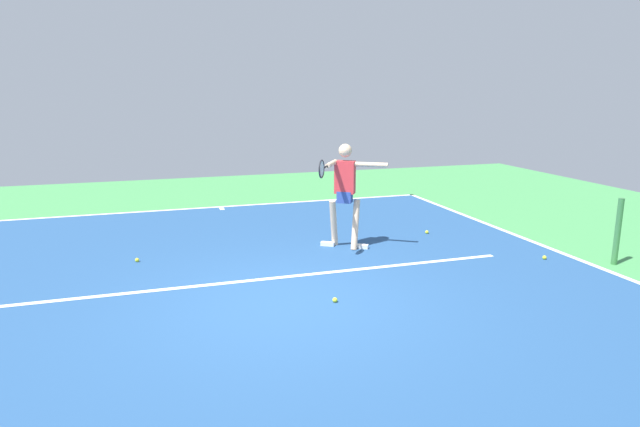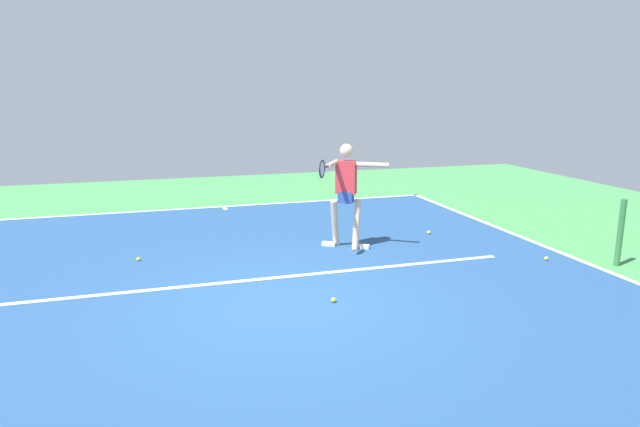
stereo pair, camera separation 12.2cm
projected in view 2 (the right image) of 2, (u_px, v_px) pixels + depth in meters
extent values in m
plane|color=#428E4C|center=(286.00, 303.00, 7.24)|extent=(22.02, 22.02, 0.00)
cube|color=navy|center=(286.00, 302.00, 7.24)|extent=(10.11, 12.73, 0.00)
cube|color=white|center=(224.00, 206.00, 13.13)|extent=(10.11, 0.10, 0.01)
cube|color=white|center=(598.00, 267.00, 8.65)|extent=(0.10, 12.73, 0.01)
cube|color=white|center=(270.00, 278.00, 8.16)|extent=(7.58, 0.10, 0.01)
cube|color=white|center=(225.00, 208.00, 12.95)|extent=(0.10, 0.30, 0.01)
cylinder|color=#38753D|center=(620.00, 233.00, 8.63)|extent=(0.09, 0.09, 1.07)
cylinder|color=beige|center=(357.00, 225.00, 9.63)|extent=(0.27, 0.33, 0.87)
cube|color=white|center=(362.00, 247.00, 9.68)|extent=(0.26, 0.21, 0.07)
cylinder|color=beige|center=(335.00, 223.00, 9.73)|extent=(0.27, 0.33, 0.87)
cube|color=white|center=(329.00, 244.00, 9.85)|extent=(0.26, 0.21, 0.07)
cube|color=#2D4799|center=(346.00, 197.00, 9.57)|extent=(0.32, 0.30, 0.20)
cube|color=red|center=(346.00, 177.00, 9.50)|extent=(0.38, 0.34, 0.56)
sphere|color=beige|center=(346.00, 151.00, 9.40)|extent=(0.23, 0.23, 0.23)
cylinder|color=beige|center=(372.00, 165.00, 9.33)|extent=(0.52, 0.37, 0.08)
cylinder|color=beige|center=(332.00, 164.00, 9.22)|extent=(0.37, 0.52, 0.08)
cylinder|color=black|center=(326.00, 167.00, 8.86)|extent=(0.14, 0.20, 0.03)
torus|color=black|center=(322.00, 169.00, 8.63)|extent=(0.18, 0.26, 0.29)
cylinder|color=silver|center=(322.00, 169.00, 8.63)|extent=(0.14, 0.21, 0.25)
sphere|color=#CCE033|center=(333.00, 300.00, 7.24)|extent=(0.07, 0.07, 0.07)
sphere|color=yellow|center=(546.00, 259.00, 9.01)|extent=(0.07, 0.07, 0.07)
sphere|color=yellow|center=(429.00, 232.00, 10.64)|extent=(0.07, 0.07, 0.07)
sphere|color=yellow|center=(138.00, 259.00, 8.97)|extent=(0.07, 0.07, 0.07)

